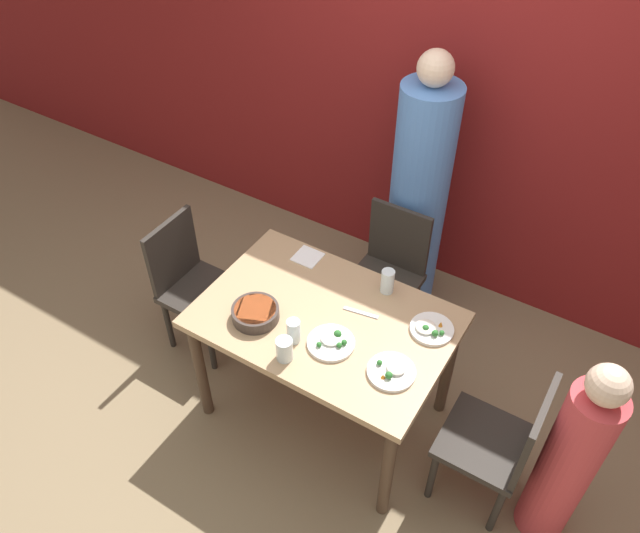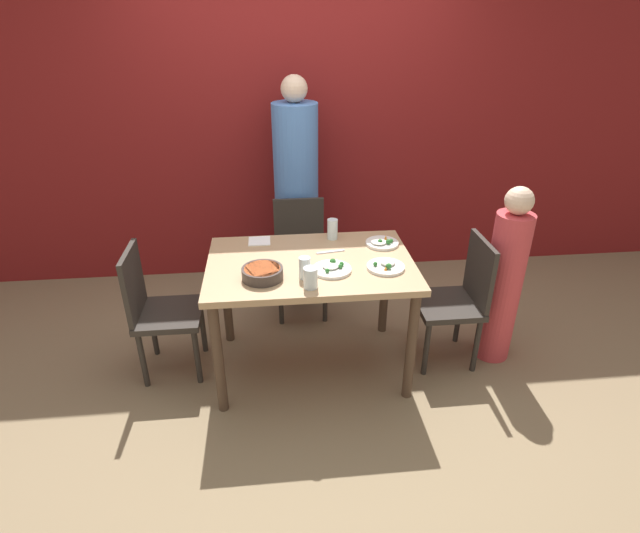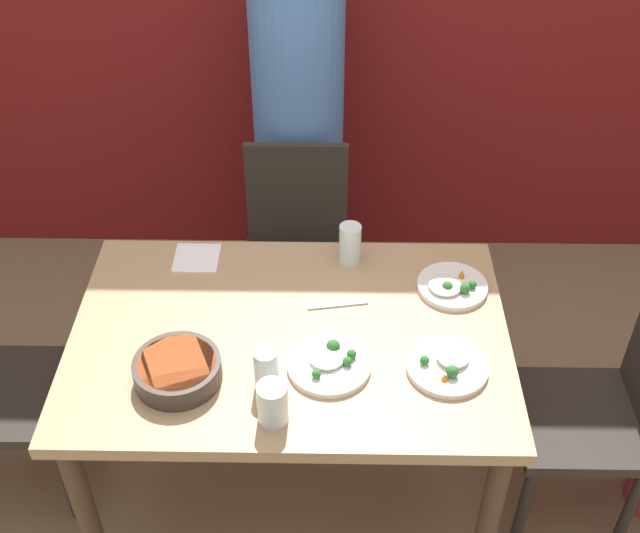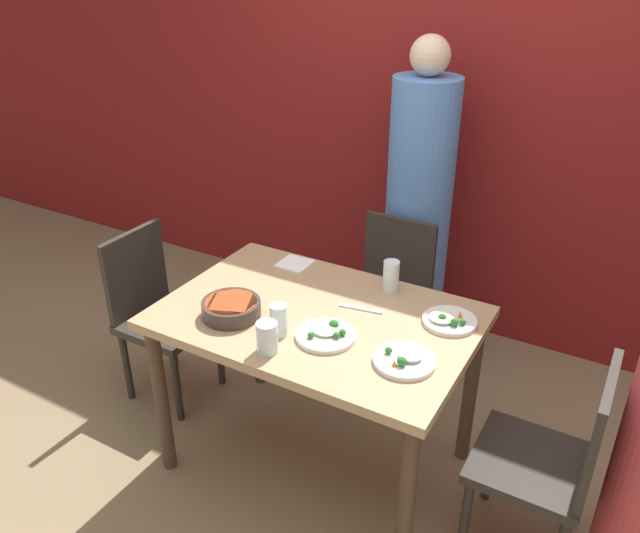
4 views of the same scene
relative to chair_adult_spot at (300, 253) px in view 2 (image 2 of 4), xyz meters
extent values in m
plane|color=#847051|center=(0.02, -0.75, -0.47)|extent=(10.00, 10.00, 0.00)
cube|color=maroon|center=(0.02, 0.69, 0.88)|extent=(10.00, 0.06, 2.70)
cube|color=tan|center=(0.02, -0.75, 0.29)|extent=(1.23, 0.83, 0.04)
cylinder|color=#4C3828|center=(-0.54, -1.11, -0.10)|extent=(0.06, 0.06, 0.74)
cylinder|color=#4C3828|center=(0.57, -1.11, -0.10)|extent=(0.06, 0.06, 0.74)
cylinder|color=#4C3828|center=(-0.54, -0.40, -0.10)|extent=(0.06, 0.06, 0.74)
cylinder|color=#4C3828|center=(0.57, -0.40, -0.10)|extent=(0.06, 0.06, 0.74)
cube|color=#2D2823|center=(0.00, -0.07, -0.05)|extent=(0.40, 0.40, 0.04)
cube|color=#2D2823|center=(0.00, 0.12, 0.18)|extent=(0.38, 0.03, 0.43)
cylinder|color=#2D2823|center=(-0.17, -0.23, -0.27)|extent=(0.04, 0.04, 0.40)
cylinder|color=#2D2823|center=(0.16, -0.23, -0.27)|extent=(0.04, 0.04, 0.40)
cylinder|color=#2D2823|center=(-0.17, 0.10, -0.27)|extent=(0.04, 0.04, 0.40)
cylinder|color=#2D2823|center=(0.16, 0.10, -0.27)|extent=(0.04, 0.04, 0.40)
cube|color=#2D2823|center=(0.90, -0.75, -0.05)|extent=(0.40, 0.40, 0.04)
cube|color=#2D2823|center=(1.09, -0.75, 0.18)|extent=(0.03, 0.38, 0.43)
cylinder|color=#2D2823|center=(0.74, -0.59, -0.27)|extent=(0.04, 0.04, 0.40)
cylinder|color=#2D2823|center=(0.74, -0.92, -0.27)|extent=(0.04, 0.04, 0.40)
cylinder|color=#2D2823|center=(1.07, -0.59, -0.27)|extent=(0.04, 0.04, 0.40)
cylinder|color=#2D2823|center=(1.07, -0.92, -0.27)|extent=(0.04, 0.04, 0.40)
cube|color=#2D2823|center=(-0.87, -0.68, -0.05)|extent=(0.40, 0.40, 0.04)
cube|color=#2D2823|center=(-1.06, -0.68, 0.18)|extent=(0.03, 0.38, 0.43)
cylinder|color=#2D2823|center=(-0.71, -0.85, -0.27)|extent=(0.04, 0.04, 0.40)
cylinder|color=#2D2823|center=(-0.71, -0.52, -0.27)|extent=(0.04, 0.04, 0.40)
cylinder|color=#2D2823|center=(-1.04, -0.85, -0.27)|extent=(0.04, 0.04, 0.40)
cylinder|color=#2D2823|center=(-1.04, -0.52, -0.27)|extent=(0.04, 0.04, 0.40)
cylinder|color=#5184D1|center=(0.00, 0.34, 0.29)|extent=(0.34, 0.34, 1.52)
sphere|color=beige|center=(0.00, 0.34, 1.15)|extent=(0.20, 0.20, 0.20)
cylinder|color=#C63D42|center=(1.26, -0.75, 0.05)|extent=(0.23, 0.23, 1.03)
sphere|color=beige|center=(1.26, -0.75, 0.65)|extent=(0.17, 0.17, 0.17)
cylinder|color=#3D332D|center=(-0.27, -0.93, 0.34)|extent=(0.23, 0.23, 0.06)
cylinder|color=#BC5123|center=(-0.27, -0.93, 0.37)|extent=(0.20, 0.20, 0.01)
cylinder|color=white|center=(0.13, -0.88, 0.32)|extent=(0.23, 0.23, 0.02)
ellipsoid|color=white|center=(0.12, -0.87, 0.34)|extent=(0.10, 0.10, 0.02)
sphere|color=#2D702D|center=(0.18, -0.89, 0.34)|extent=(0.03, 0.03, 0.03)
sphere|color=#2D702D|center=(0.14, -0.84, 0.35)|extent=(0.04, 0.04, 0.04)
sphere|color=#2D702D|center=(0.19, -0.86, 0.34)|extent=(0.03, 0.03, 0.03)
sphere|color=#2D702D|center=(0.09, -0.94, 0.34)|extent=(0.03, 0.03, 0.03)
cylinder|color=white|center=(0.49, -0.56, 0.32)|extent=(0.21, 0.21, 0.02)
ellipsoid|color=white|center=(0.47, -0.58, 0.34)|extent=(0.10, 0.10, 0.02)
sphere|color=#2D702D|center=(0.47, -0.59, 0.34)|extent=(0.03, 0.03, 0.03)
cone|color=orange|center=(0.52, -0.52, 0.34)|extent=(0.02, 0.02, 0.03)
sphere|color=#2D702D|center=(0.52, -0.59, 0.34)|extent=(0.03, 0.03, 0.03)
sphere|color=#2D702D|center=(0.55, -0.57, 0.34)|extent=(0.02, 0.02, 0.02)
cylinder|color=white|center=(0.44, -0.88, 0.32)|extent=(0.22, 0.22, 0.02)
ellipsoid|color=white|center=(0.46, -0.87, 0.34)|extent=(0.09, 0.09, 0.03)
sphere|color=#2D702D|center=(0.45, -0.93, 0.34)|extent=(0.03, 0.03, 0.03)
cone|color=orange|center=(0.43, -0.94, 0.34)|extent=(0.02, 0.02, 0.02)
sphere|color=#2D702D|center=(0.38, -0.88, 0.34)|extent=(0.03, 0.03, 0.03)
cylinder|color=silver|center=(-0.01, -1.06, 0.37)|extent=(0.08, 0.08, 0.12)
cylinder|color=silver|center=(-0.03, -0.95, 0.37)|extent=(0.06, 0.06, 0.13)
cylinder|color=silver|center=(0.19, -0.43, 0.38)|extent=(0.07, 0.07, 0.13)
cube|color=white|center=(-0.29, -0.43, 0.31)|extent=(0.14, 0.14, 0.01)
cube|color=silver|center=(0.15, -0.64, 0.31)|extent=(0.18, 0.05, 0.01)
camera|label=1|loc=(1.07, -2.51, 2.57)|focal=35.00mm
camera|label=2|loc=(-0.20, -3.41, 1.66)|focal=28.00mm
camera|label=3|loc=(0.13, -2.37, 1.89)|focal=45.00mm
camera|label=4|loc=(1.07, -2.58, 1.61)|focal=35.00mm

